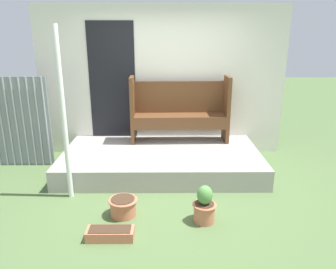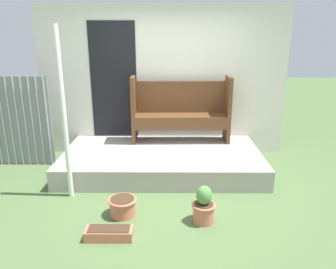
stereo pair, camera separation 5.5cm
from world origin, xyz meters
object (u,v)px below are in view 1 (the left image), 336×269
(support_post, at_px, (64,117))
(flower_pot_middle, at_px, (205,206))
(planter_box_rect, at_px, (111,234))
(bench, at_px, (180,108))
(flower_pot_left, at_px, (123,206))

(support_post, bearing_deg, flower_pot_middle, -20.01)
(support_post, bearing_deg, planter_box_rect, -54.49)
(flower_pot_middle, relative_size, planter_box_rect, 0.90)
(bench, bearing_deg, flower_pot_left, -112.55)
(support_post, bearing_deg, flower_pot_left, -32.24)
(flower_pot_left, bearing_deg, planter_box_rect, -99.71)
(flower_pot_middle, bearing_deg, support_post, 159.99)
(flower_pot_middle, bearing_deg, bench, 95.76)
(planter_box_rect, bearing_deg, flower_pot_middle, 17.56)
(flower_pot_left, bearing_deg, bench, 68.69)
(support_post, xyz_separation_m, flower_pot_middle, (1.74, -0.63, -0.92))
(bench, height_order, flower_pot_middle, bench)
(support_post, xyz_separation_m, bench, (1.53, 1.46, -0.23))
(flower_pot_left, distance_m, flower_pot_middle, 0.98)
(flower_pot_middle, height_order, planter_box_rect, flower_pot_middle)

